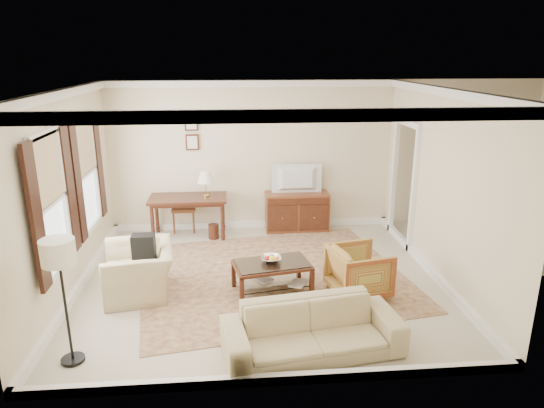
{
  "coord_description": "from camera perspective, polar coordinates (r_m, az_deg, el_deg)",
  "views": [
    {
      "loc": [
        -0.42,
        -6.79,
        3.36
      ],
      "look_at": [
        0.2,
        0.3,
        1.15
      ],
      "focal_mm": 32.0,
      "sensor_mm": 36.0,
      "label": 1
    }
  ],
  "objects": [
    {
      "name": "room_shell",
      "position": [
        6.86,
        -1.47,
        9.8
      ],
      "size": [
        5.51,
        5.01,
        2.91
      ],
      "color": "beige",
      "rests_on": "ground"
    },
    {
      "name": "annex_bedroom",
      "position": [
        9.81,
        25.36,
        -2.41
      ],
      "size": [
        3.0,
        2.7,
        2.9
      ],
      "color": "beige",
      "rests_on": "ground"
    },
    {
      "name": "window_front",
      "position": [
        6.75,
        -24.52,
        0.1
      ],
      "size": [
        0.12,
        1.56,
        1.8
      ],
      "primitive_type": null,
      "color": "#CCB284",
      "rests_on": "room_shell"
    },
    {
      "name": "window_rear",
      "position": [
        8.23,
        -20.99,
        3.38
      ],
      "size": [
        0.12,
        1.56,
        1.8
      ],
      "primitive_type": null,
      "color": "#CCB284",
      "rests_on": "room_shell"
    },
    {
      "name": "doorway",
      "position": [
        9.15,
        15.19,
        2.17
      ],
      "size": [
        0.1,
        1.12,
        2.25
      ],
      "primitive_type": null,
      "color": "white",
      "rests_on": "room_shell"
    },
    {
      "name": "rug",
      "position": [
        7.75,
        0.04,
        -8.41
      ],
      "size": [
        4.54,
        4.06,
        0.01
      ],
      "primitive_type": "cube",
      "rotation": [
        0.0,
        0.0,
        0.16
      ],
      "color": "#57271D",
      "rests_on": "room_shell"
    },
    {
      "name": "writing_desk",
      "position": [
        9.27,
        -9.84,
        0.16
      ],
      "size": [
        1.44,
        0.72,
        0.79
      ],
      "color": "#482114",
      "rests_on": "room_shell"
    },
    {
      "name": "desk_chair",
      "position": [
        9.66,
        -10.33,
        -0.12
      ],
      "size": [
        0.53,
        0.53,
        1.05
      ],
      "primitive_type": null,
      "rotation": [
        0.0,
        0.0,
        -0.19
      ],
      "color": "brown",
      "rests_on": "room_shell"
    },
    {
      "name": "desk_lamp",
      "position": [
        9.14,
        -7.79,
        2.37
      ],
      "size": [
        0.32,
        0.32,
        0.5
      ],
      "primitive_type": null,
      "color": "silver",
      "rests_on": "writing_desk"
    },
    {
      "name": "framed_prints",
      "position": [
        9.4,
        -9.41,
        8.32
      ],
      "size": [
        0.25,
        0.04,
        0.68
      ],
      "primitive_type": null,
      "color": "#482114",
      "rests_on": "room_shell"
    },
    {
      "name": "sideboard",
      "position": [
        9.59,
        2.93,
        -0.89
      ],
      "size": [
        1.23,
        0.47,
        0.76
      ],
      "primitive_type": "cube",
      "color": "brown",
      "rests_on": "room_shell"
    },
    {
      "name": "tv",
      "position": [
        9.34,
        3.03,
        4.0
      ],
      "size": [
        0.93,
        0.53,
        0.12
      ],
      "primitive_type": "imported",
      "rotation": [
        0.0,
        0.0,
        3.14
      ],
      "color": "black",
      "rests_on": "sideboard"
    },
    {
      "name": "coffee_table",
      "position": [
        7.13,
        -0.01,
        -7.7
      ],
      "size": [
        1.19,
        0.83,
        0.46
      ],
      "rotation": [
        0.0,
        0.0,
        0.19
      ],
      "color": "#482114",
      "rests_on": "room_shell"
    },
    {
      "name": "fruit_bowl",
      "position": [
        7.1,
        -0.12,
        -6.39
      ],
      "size": [
        0.42,
        0.42,
        0.1
      ],
      "primitive_type": "imported",
      "color": "silver",
      "rests_on": "coffee_table"
    },
    {
      "name": "book_a",
      "position": [
        7.19,
        -1.77,
        -9.02
      ],
      "size": [
        0.24,
        0.2,
        0.38
      ],
      "primitive_type": "imported",
      "rotation": [
        0.0,
        0.0,
        0.66
      ],
      "color": "brown",
      "rests_on": "coffee_table"
    },
    {
      "name": "book_b",
      "position": [
        7.17,
        2.28,
        -9.12
      ],
      "size": [
        0.26,
        0.16,
        0.38
      ],
      "primitive_type": "imported",
      "rotation": [
        0.0,
        0.0,
        -0.52
      ],
      "color": "brown",
      "rests_on": "coffee_table"
    },
    {
      "name": "striped_armchair",
      "position": [
        7.15,
        10.22,
        -7.55
      ],
      "size": [
        0.86,
        0.9,
        0.79
      ],
      "primitive_type": "imported",
      "rotation": [
        0.0,
        0.0,
        1.77
      ],
      "color": "brown",
      "rests_on": "room_shell"
    },
    {
      "name": "club_armchair",
      "position": [
        7.29,
        -15.44,
        -6.7
      ],
      "size": [
        0.88,
        1.2,
        0.96
      ],
      "primitive_type": "imported",
      "rotation": [
        0.0,
        0.0,
        -1.41
      ],
      "color": "#C9B487",
      "rests_on": "room_shell"
    },
    {
      "name": "backpack",
      "position": [
        7.22,
        -14.88,
        -4.76
      ],
      "size": [
        0.3,
        0.37,
        0.4
      ],
      "primitive_type": "cube",
      "rotation": [
        0.0,
        0.0,
        -1.29
      ],
      "color": "black",
      "rests_on": "club_armchair"
    },
    {
      "name": "sofa",
      "position": [
        5.76,
        4.8,
        -13.68
      ],
      "size": [
        2.13,
        0.9,
        0.81
      ],
      "primitive_type": "imported",
      "rotation": [
        0.0,
        0.0,
        0.15
      ],
      "color": "#C9B487",
      "rests_on": "room_shell"
    },
    {
      "name": "floor_lamp",
      "position": [
        5.68,
        -23.76,
        -6.2
      ],
      "size": [
        0.37,
        0.37,
        1.49
      ],
      "color": "black",
      "rests_on": "room_shell"
    }
  ]
}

